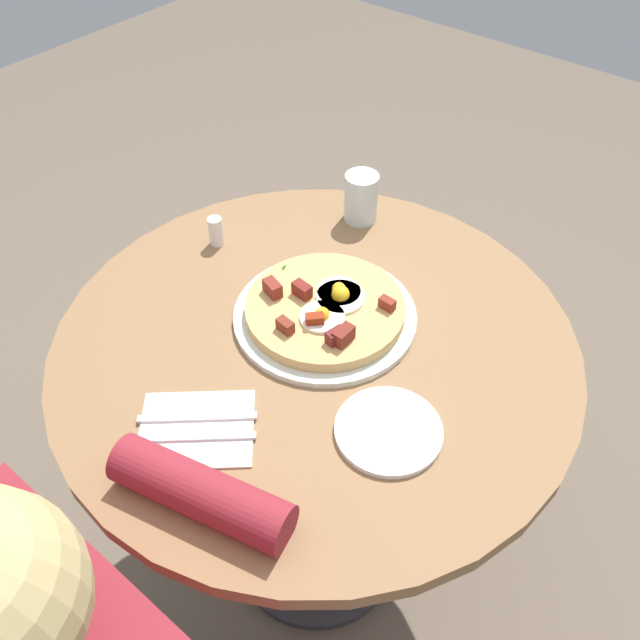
{
  "coord_description": "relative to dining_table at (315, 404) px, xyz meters",
  "views": [
    {
      "loc": [
        0.5,
        -0.61,
        1.59
      ],
      "look_at": [
        -0.01,
        0.02,
        0.78
      ],
      "focal_mm": 37.97,
      "sensor_mm": 36.0,
      "label": 1
    }
  ],
  "objects": [
    {
      "name": "salt_shaker",
      "position": [
        -0.31,
        0.08,
        0.21
      ],
      "size": [
        0.03,
        0.03,
        0.06
      ],
      "primitive_type": "cylinder",
      "color": "white",
      "rests_on": "dining_table"
    },
    {
      "name": "knife",
      "position": [
        -0.03,
        -0.24,
        0.19
      ],
      "size": [
        0.14,
        0.13,
        0.0
      ],
      "primitive_type": "cube",
      "rotation": [
        0.0,
        0.0,
        0.72
      ],
      "color": "silver",
      "rests_on": "napkin"
    },
    {
      "name": "bread_plate",
      "position": [
        0.21,
        -0.08,
        0.19
      ],
      "size": [
        0.16,
        0.16,
        0.01
      ],
      "primitive_type": "cylinder",
      "color": "white",
      "rests_on": "dining_table"
    },
    {
      "name": "pizza_plate",
      "position": [
        -0.02,
        0.05,
        0.19
      ],
      "size": [
        0.32,
        0.32,
        0.01
      ],
      "primitive_type": "cylinder",
      "color": "silver",
      "rests_on": "dining_table"
    },
    {
      "name": "napkin",
      "position": [
        -0.02,
        -0.26,
        0.18
      ],
      "size": [
        0.22,
        0.22,
        0.0
      ],
      "primitive_type": "cube",
      "rotation": [
        0.0,
        0.0,
        0.72
      ],
      "color": "white",
      "rests_on": "dining_table"
    },
    {
      "name": "ground_plane",
      "position": [
        0.0,
        0.0,
        -0.58
      ],
      "size": [
        6.0,
        6.0,
        0.0
      ],
      "primitive_type": "plane",
      "color": "#6B5B4C"
    },
    {
      "name": "fork",
      "position": [
        -0.01,
        -0.27,
        0.19
      ],
      "size": [
        0.14,
        0.13,
        0.0
      ],
      "primitive_type": "cube",
      "rotation": [
        0.0,
        0.0,
        0.72
      ],
      "color": "silver",
      "rests_on": "napkin"
    },
    {
      "name": "breakfast_pizza",
      "position": [
        -0.02,
        0.05,
        0.21
      ],
      "size": [
        0.28,
        0.28,
        0.05
      ],
      "color": "tan",
      "rests_on": "pizza_plate"
    },
    {
      "name": "water_glass",
      "position": [
        -0.14,
        0.32,
        0.23
      ],
      "size": [
        0.07,
        0.07,
        0.1
      ],
      "primitive_type": "cylinder",
      "color": "silver",
      "rests_on": "dining_table"
    },
    {
      "name": "dining_table",
      "position": [
        0.0,
        0.0,
        0.0
      ],
      "size": [
        0.89,
        0.89,
        0.76
      ],
      "color": "olive",
      "rests_on": "ground_plane"
    }
  ]
}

